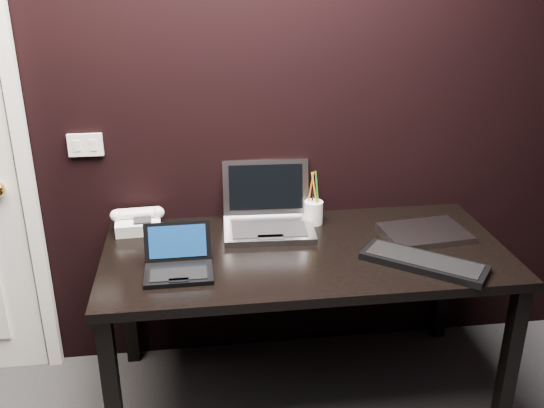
{
  "coord_description": "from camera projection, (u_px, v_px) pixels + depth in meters",
  "views": [
    {
      "loc": [
        -0.14,
        -0.86,
        1.9
      ],
      "look_at": [
        0.15,
        1.35,
        0.98
      ],
      "focal_mm": 40.0,
      "sensor_mm": 36.0,
      "label": 1
    }
  ],
  "objects": [
    {
      "name": "silver_laptop",
      "position": [
        268.0,
        218.0,
        2.74
      ],
      "size": [
        0.42,
        0.38,
        0.28
      ],
      "color": "gray",
      "rests_on": "desk"
    },
    {
      "name": "desk_phone",
      "position": [
        138.0,
        221.0,
        2.73
      ],
      "size": [
        0.24,
        0.19,
        0.12
      ],
      "color": "silver",
      "rests_on": "desk"
    },
    {
      "name": "desk",
      "position": [
        305.0,
        265.0,
        2.59
      ],
      "size": [
        1.7,
        0.8,
        0.74
      ],
      "color": "black",
      "rests_on": "ground"
    },
    {
      "name": "ext_keyboard",
      "position": [
        424.0,
        262.0,
        2.43
      ],
      "size": [
        0.49,
        0.44,
        0.03
      ],
      "color": "black",
      "rests_on": "desk"
    },
    {
      "name": "closed_laptop",
      "position": [
        425.0,
        233.0,
        2.69
      ],
      "size": [
        0.39,
        0.3,
        0.02
      ],
      "color": "#96969B",
      "rests_on": "desk"
    },
    {
      "name": "pen_cup",
      "position": [
        314.0,
        211.0,
        2.79
      ],
      "size": [
        0.11,
        0.11,
        0.25
      ],
      "color": "white",
      "rests_on": "desk"
    },
    {
      "name": "netbook",
      "position": [
        178.0,
        264.0,
        2.37
      ],
      "size": [
        0.27,
        0.24,
        0.17
      ],
      "color": "black",
      "rests_on": "desk"
    },
    {
      "name": "mobile_phone",
      "position": [
        151.0,
        245.0,
        2.52
      ],
      "size": [
        0.06,
        0.06,
        0.09
      ],
      "color": "black",
      "rests_on": "desk"
    },
    {
      "name": "wall_switch",
      "position": [
        85.0,
        145.0,
        2.66
      ],
      "size": [
        0.15,
        0.02,
        0.1
      ],
      "color": "silver",
      "rests_on": "wall_back"
    },
    {
      "name": "wall_back",
      "position": [
        225.0,
        100.0,
        2.68
      ],
      "size": [
        4.0,
        0.0,
        4.0
      ],
      "primitive_type": "plane",
      "rotation": [
        1.57,
        0.0,
        0.0
      ],
      "color": "black",
      "rests_on": "ground"
    }
  ]
}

